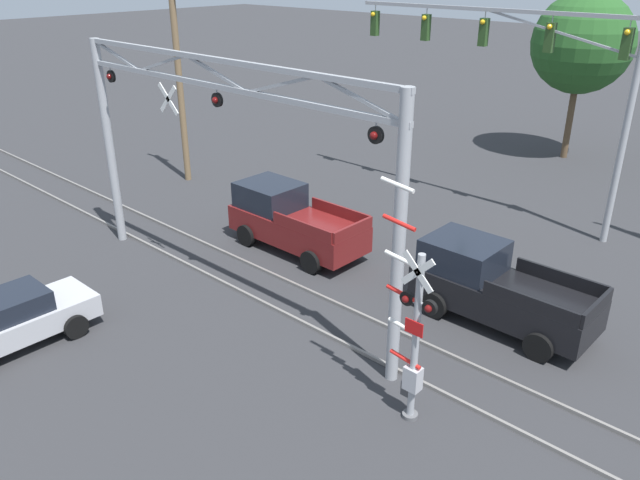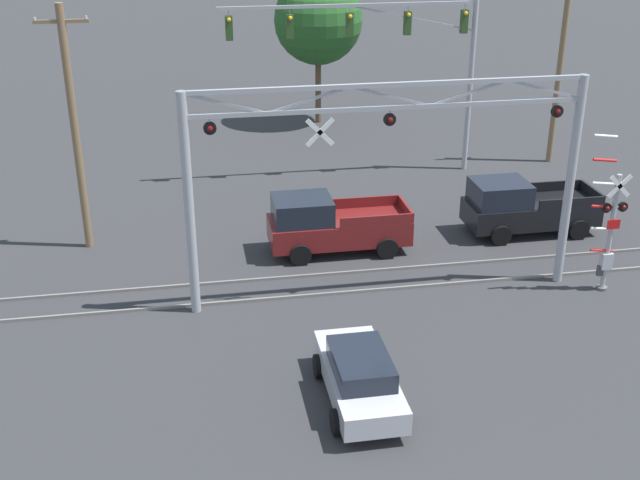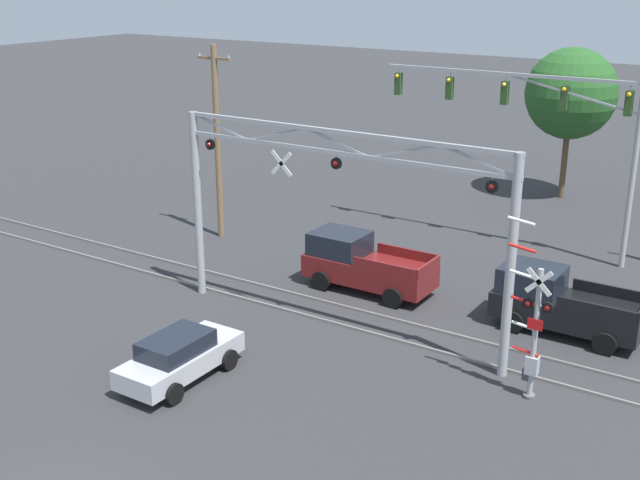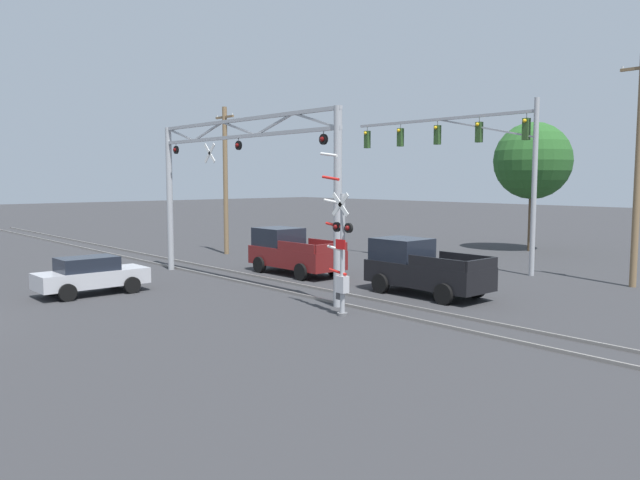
% 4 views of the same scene
% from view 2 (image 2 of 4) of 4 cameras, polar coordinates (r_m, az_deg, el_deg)
% --- Properties ---
extents(rail_track_near, '(80.00, 0.08, 0.10)m').
position_cam_2_polar(rail_track_near, '(26.62, 4.38, -3.53)').
color(rail_track_near, gray).
rests_on(rail_track_near, ground_plane).
extents(rail_track_far, '(80.00, 0.08, 0.10)m').
position_cam_2_polar(rail_track_far, '(27.86, 3.66, -2.19)').
color(rail_track_far, gray).
rests_on(rail_track_far, ground_plane).
extents(crossing_gantry, '(12.45, 0.31, 7.02)m').
position_cam_2_polar(crossing_gantry, '(24.61, 4.84, 5.45)').
color(crossing_gantry, '#9EA0A5').
rests_on(crossing_gantry, ground_plane).
extents(crossing_signal_mast, '(1.51, 0.35, 5.40)m').
position_cam_2_polar(crossing_signal_mast, '(27.42, 19.82, 0.42)').
color(crossing_signal_mast, '#9EA0A5').
rests_on(crossing_signal_mast, ground_plane).
extents(traffic_signal_span, '(11.38, 0.39, 8.22)m').
position_cam_2_polar(traffic_signal_span, '(36.17, 5.92, 13.61)').
color(traffic_signal_span, '#9EA0A5').
rests_on(traffic_signal_span, ground_plane).
extents(pickup_truck_lead, '(5.07, 2.22, 2.14)m').
position_cam_2_polar(pickup_truck_lead, '(29.00, 0.74, 1.10)').
color(pickup_truck_lead, maroon).
rests_on(pickup_truck_lead, ground_plane).
extents(pickup_truck_following, '(4.99, 2.22, 2.14)m').
position_cam_2_polar(pickup_truck_following, '(31.55, 14.27, 2.27)').
color(pickup_truck_following, black).
rests_on(pickup_truck_following, ground_plane).
extents(sedan_waiting, '(1.91, 4.18, 1.48)m').
position_cam_2_polar(sedan_waiting, '(20.90, 2.83, -9.62)').
color(sedan_waiting, '#B7B7BC').
rests_on(sedan_waiting, ground_plane).
extents(utility_pole_left, '(1.80, 0.28, 8.76)m').
position_cam_2_polar(utility_pole_left, '(29.51, -17.05, 7.63)').
color(utility_pole_left, brown).
rests_on(utility_pole_left, ground_plane).
extents(utility_pole_right, '(1.80, 0.28, 9.61)m').
position_cam_2_polar(utility_pole_right, '(39.42, 16.76, 12.24)').
color(utility_pole_right, brown).
rests_on(utility_pole_right, ground_plane).
extents(background_tree_beyond_span, '(4.78, 4.78, 8.04)m').
position_cam_2_polar(background_tree_beyond_span, '(44.60, -0.13, 15.38)').
color(background_tree_beyond_span, brown).
rests_on(background_tree_beyond_span, ground_plane).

